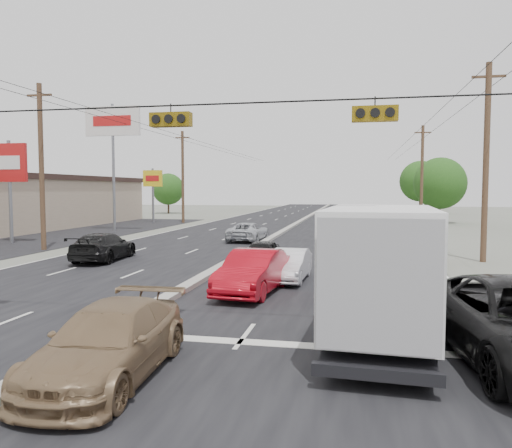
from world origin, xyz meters
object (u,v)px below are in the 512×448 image
object	(u,v)px
pole_sign_mid	(9,168)
utility_pole_left_c	(183,176)
oncoming_near	(104,247)
queue_car_d	(382,277)
utility_pole_right_b	(486,161)
tan_sedan	(109,343)
red_sedan	(253,272)
pole_sign_far	(153,183)
tree_right_mid	(440,183)
queue_car_b	(290,265)
pole_sign_billboard	(113,129)
utility_pole_left_b	(41,166)
queue_car_e	(409,248)
tree_right_far	(420,181)
tree_left_far	(168,189)
queue_car_a	(261,254)
utility_pole_right_c	(422,175)
box_truck	(380,274)
oncoming_far	(248,232)

from	to	relation	value
pole_sign_mid	utility_pole_left_c	bearing A→B (deg)	78.44
oncoming_near	queue_car_d	bearing A→B (deg)	150.83
utility_pole_left_c	utility_pole_right_b	xyz separation A→B (m)	(25.00, -25.00, 0.00)
queue_car_d	tan_sedan	bearing A→B (deg)	-128.93
utility_pole_right_b	red_sedan	world-z (taller)	utility_pole_right_b
utility_pole_left_c	tan_sedan	distance (m)	45.61
pole_sign_far	tree_right_mid	size ratio (longest dim) A/B	0.84
utility_pole_left_c	queue_car_d	size ratio (longest dim) A/B	2.02
queue_car_b	pole_sign_billboard	bearing A→B (deg)	134.28
pole_sign_mid	oncoming_near	size ratio (longest dim) A/B	1.41
utility_pole_left_b	queue_car_e	size ratio (longest dim) A/B	2.29
utility_pole_left_b	tree_right_far	distance (m)	61.95
pole_sign_mid	tree_left_far	distance (m)	42.32
utility_pole_left_b	pole_sign_mid	distance (m)	5.41
utility_pole_left_b	tan_sedan	world-z (taller)	utility_pole_left_b
tree_right_far	queue_car_a	size ratio (longest dim) A/B	2.18
utility_pole_right_c	queue_car_b	xyz separation A→B (m)	(-9.00, -32.16, -4.48)
box_truck	queue_car_b	distance (m)	8.43
oncoming_far	utility_pole_right_b	bearing A→B (deg)	154.68
queue_car_a	oncoming_far	xyz separation A→B (m)	(-3.15, 11.54, 0.02)
pole_sign_mid	pole_sign_far	xyz separation A→B (m)	(1.00, 22.00, -0.71)
box_truck	queue_car_a	size ratio (longest dim) A/B	1.77
tree_right_mid	queue_car_e	world-z (taller)	tree_right_mid
tree_left_far	tan_sedan	world-z (taller)	tree_left_far
tree_right_far	oncoming_far	size ratio (longest dim) A/B	1.71
oncoming_near	queue_car_e	bearing A→B (deg)	-175.71
box_truck	red_sedan	bearing A→B (deg)	133.05
utility_pole_left_b	box_truck	bearing A→B (deg)	-37.81
box_truck	utility_pole_right_b	bearing A→B (deg)	72.13
tree_right_mid	oncoming_near	xyz separation A→B (m)	(-21.70, -33.41, -3.62)
utility_pole_left_b	tree_right_mid	xyz separation A→B (m)	(27.50, 30.00, -0.77)
tree_right_far	queue_car_a	xyz separation A→B (m)	(-14.25, -59.04, -4.32)
queue_car_a	box_truck	bearing A→B (deg)	-64.17
queue_car_b	queue_car_e	distance (m)	8.08
tree_right_mid	oncoming_far	bearing A→B (deg)	-126.09
pole_sign_far	tree_right_mid	world-z (taller)	tree_right_mid
utility_pole_right_b	tree_right_far	xyz separation A→B (m)	(3.50, 55.00, -0.15)
pole_sign_mid	queue_car_b	xyz separation A→B (m)	(20.50, -10.16, -4.49)
tree_right_mid	oncoming_near	world-z (taller)	tree_right_mid
utility_pole_left_c	tree_left_far	xyz separation A→B (m)	(-9.50, 20.00, -1.39)
tree_right_far	queue_car_a	world-z (taller)	tree_right_far
pole_sign_far	tree_right_far	world-z (taller)	tree_right_far
tree_right_mid	oncoming_far	size ratio (longest dim) A/B	1.50
tree_right_far	queue_car_b	xyz separation A→B (m)	(-12.50, -62.16, -4.33)
utility_pole_left_c	utility_pole_right_c	distance (m)	25.00
utility_pole_right_c	tree_left_far	bearing A→B (deg)	149.90
oncoming_far	queue_car_e	bearing A→B (deg)	143.02
box_truck	queue_car_a	world-z (taller)	box_truck
tree_right_mid	tree_right_far	world-z (taller)	tree_right_far
tree_right_far	oncoming_far	xyz separation A→B (m)	(-17.40, -47.50, -4.30)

